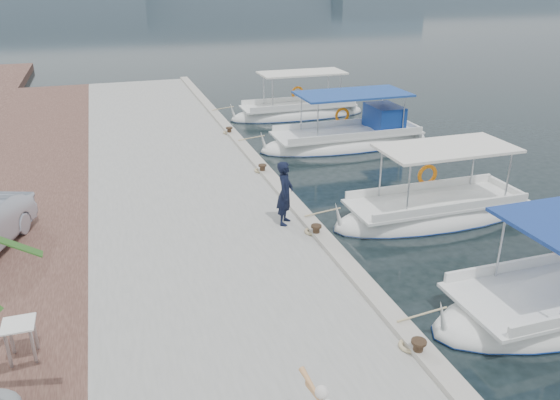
% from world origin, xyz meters
% --- Properties ---
extents(ground, '(400.00, 400.00, 0.00)m').
position_xyz_m(ground, '(0.00, 0.00, 0.00)').
color(ground, black).
rests_on(ground, ground).
extents(concrete_quay, '(6.00, 40.00, 0.50)m').
position_xyz_m(concrete_quay, '(-3.00, 5.00, 0.25)').
color(concrete_quay, '#989893').
rests_on(concrete_quay, ground).
extents(quay_curb, '(0.44, 40.00, 0.12)m').
position_xyz_m(quay_curb, '(-0.22, 5.00, 0.56)').
color(quay_curb, '#AEA79A').
rests_on(quay_curb, concrete_quay).
extents(cobblestone_strip, '(4.00, 40.00, 0.50)m').
position_xyz_m(cobblestone_strip, '(-8.00, 5.00, 0.25)').
color(cobblestone_strip, '#4F302A').
rests_on(cobblestone_strip, ground).
extents(fishing_caique_c, '(6.55, 2.18, 2.83)m').
position_xyz_m(fishing_caique_c, '(3.86, 2.49, 0.13)').
color(fishing_caique_c, white).
rests_on(fishing_caique_c, ground).
extents(fishing_caique_d, '(7.67, 2.57, 2.83)m').
position_xyz_m(fishing_caique_d, '(4.53, 10.12, 0.19)').
color(fishing_caique_d, white).
rests_on(fishing_caique_d, ground).
extents(fishing_caique_e, '(7.11, 2.10, 2.83)m').
position_xyz_m(fishing_caique_e, '(4.14, 15.44, 0.12)').
color(fishing_caique_e, white).
rests_on(fishing_caique_e, ground).
extents(mooring_bollards, '(0.28, 20.28, 0.33)m').
position_xyz_m(mooring_bollards, '(-0.35, 1.50, 0.69)').
color(mooring_bollards, black).
rests_on(mooring_bollards, concrete_quay).
extents(fisherman, '(0.70, 0.77, 1.77)m').
position_xyz_m(fisherman, '(-0.86, 2.54, 1.39)').
color(fisherman, black).
rests_on(fisherman, concrete_quay).
extents(folding_table, '(0.55, 0.55, 0.73)m').
position_xyz_m(folding_table, '(-7.07, -1.38, 1.02)').
color(folding_table, silver).
rests_on(folding_table, cobblestone_strip).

